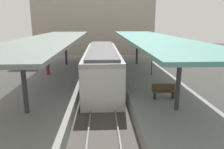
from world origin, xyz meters
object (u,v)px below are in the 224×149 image
at_px(commuter_train, 102,66).
at_px(platform_bench, 164,91).
at_px(platform_sign, 152,56).
at_px(passenger_near_bench, 48,65).

bearing_deg(commuter_train, platform_bench, -59.90).
height_order(platform_sign, passenger_near_bench, platform_sign).
distance_m(commuter_train, passenger_near_bench, 4.67).
xyz_separation_m(platform_bench, passenger_near_bench, (-8.29, 6.33, 0.35)).
height_order(platform_bench, passenger_near_bench, passenger_near_bench).
distance_m(platform_sign, passenger_near_bench, 8.97).
xyz_separation_m(platform_bench, platform_sign, (0.62, 5.77, 1.16)).
bearing_deg(passenger_near_bench, commuter_train, -1.05).
bearing_deg(platform_sign, commuter_train, 173.64).
relative_size(commuter_train, platform_bench, 9.08).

